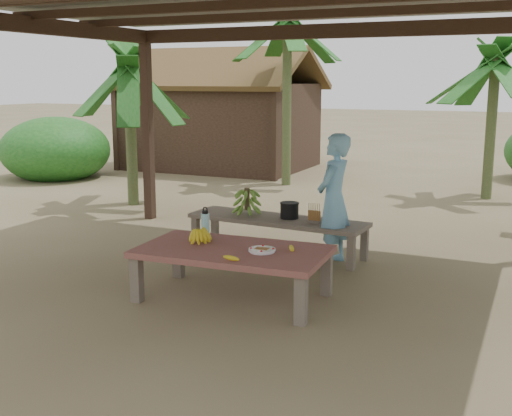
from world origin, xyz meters
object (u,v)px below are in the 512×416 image
at_px(bench, 277,222).
at_px(ripe_banana_bunch, 198,234).
at_px(water_flask, 205,224).
at_px(plate, 262,250).
at_px(woman, 334,199).
at_px(cooking_pot, 289,211).
at_px(work_table, 233,255).

distance_m(bench, ripe_banana_bunch, 1.60).
bearing_deg(ripe_banana_bunch, water_flask, 97.65).
xyz_separation_m(plate, woman, (0.20, 1.57, 0.23)).
distance_m(ripe_banana_bunch, cooking_pot, 1.66).
xyz_separation_m(plate, water_flask, (-0.77, 0.30, 0.12)).
bearing_deg(cooking_pot, ripe_banana_bunch, -102.10).
relative_size(water_flask, woman, 0.21).
height_order(work_table, woman, woman).
height_order(plate, cooking_pot, cooking_pot).
xyz_separation_m(water_flask, woman, (0.97, 1.26, 0.12)).
bearing_deg(ripe_banana_bunch, cooking_pot, 77.90).
relative_size(work_table, cooking_pot, 8.44).
bearing_deg(cooking_pot, water_flask, -104.81).
height_order(work_table, ripe_banana_bunch, ripe_banana_bunch).
xyz_separation_m(ripe_banana_bunch, plate, (0.75, -0.10, -0.06)).
relative_size(plate, woman, 0.17).
height_order(cooking_pot, woman, woman).
bearing_deg(plate, ripe_banana_bunch, 172.20).
relative_size(bench, water_flask, 7.04).
distance_m(bench, woman, 0.83).
bearing_deg(water_flask, ripe_banana_bunch, -82.35).
distance_m(ripe_banana_bunch, woman, 1.75).
xyz_separation_m(work_table, water_flask, (-0.46, 0.30, 0.20)).
height_order(work_table, water_flask, water_flask).
height_order(work_table, cooking_pot, cooking_pot).
bearing_deg(cooking_pot, woman, -14.51).
bearing_deg(ripe_banana_bunch, bench, 82.52).
xyz_separation_m(work_table, woman, (0.51, 1.56, 0.32)).
height_order(ripe_banana_bunch, plate, ripe_banana_bunch).
xyz_separation_m(ripe_banana_bunch, water_flask, (-0.03, 0.20, 0.06)).
bearing_deg(ripe_banana_bunch, plate, -7.80).
xyz_separation_m(bench, water_flask, (-0.23, -1.37, 0.24)).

